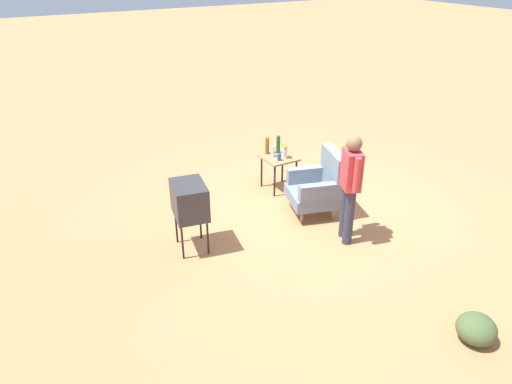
# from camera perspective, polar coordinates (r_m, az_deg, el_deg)

# --- Properties ---
(ground_plane) EXTENTS (60.00, 60.00, 0.00)m
(ground_plane) POSITION_cam_1_polar(r_m,az_deg,el_deg) (7.90, 7.16, -2.15)
(ground_plane) COLOR #C17A4C
(armchair) EXTENTS (0.95, 0.97, 1.06)m
(armchair) POSITION_cam_1_polar(r_m,az_deg,el_deg) (7.60, 7.71, 0.83)
(armchair) COLOR #937047
(armchair) RESTS_ON ground
(side_table) EXTENTS (0.56, 0.56, 0.62)m
(side_table) POSITION_cam_1_polar(r_m,az_deg,el_deg) (8.32, 2.80, 3.70)
(side_table) COLOR black
(side_table) RESTS_ON ground
(tv_on_stand) EXTENTS (0.67, 0.54, 1.03)m
(tv_on_stand) POSITION_cam_1_polar(r_m,az_deg,el_deg) (6.54, -8.07, -1.02)
(tv_on_stand) COLOR black
(tv_on_stand) RESTS_ON ground
(person_standing) EXTENTS (0.53, 0.35, 1.64)m
(person_standing) POSITION_cam_1_polar(r_m,az_deg,el_deg) (6.74, 11.37, 1.10)
(person_standing) COLOR #2D3347
(person_standing) RESTS_ON ground
(bottle_short_clear) EXTENTS (0.06, 0.06, 0.20)m
(bottle_short_clear) POSITION_cam_1_polar(r_m,az_deg,el_deg) (8.26, 2.04, 4.96)
(bottle_short_clear) COLOR silver
(bottle_short_clear) RESTS_ON side_table
(bottle_wine_green) EXTENTS (0.07, 0.07, 0.32)m
(bottle_wine_green) POSITION_cam_1_polar(r_m,az_deg,el_deg) (8.41, 2.72, 5.80)
(bottle_wine_green) COLOR #1E5623
(bottle_wine_green) RESTS_ON side_table
(soda_can_blue) EXTENTS (0.07, 0.07, 0.12)m
(soda_can_blue) POSITION_cam_1_polar(r_m,az_deg,el_deg) (8.12, 2.83, 4.25)
(soda_can_blue) COLOR blue
(soda_can_blue) RESTS_ON side_table
(bottle_tall_amber) EXTENTS (0.07, 0.07, 0.30)m
(bottle_tall_amber) POSITION_cam_1_polar(r_m,az_deg,el_deg) (8.37, 1.37, 5.65)
(bottle_tall_amber) COLOR brown
(bottle_tall_amber) RESTS_ON side_table
(flower_vase) EXTENTS (0.15, 0.10, 0.27)m
(flower_vase) POSITION_cam_1_polar(r_m,az_deg,el_deg) (8.19, 3.51, 5.09)
(flower_vase) COLOR silver
(flower_vase) RESTS_ON side_table
(shrub_near) EXTENTS (0.43, 0.43, 0.33)m
(shrub_near) POSITION_cam_1_polar(r_m,az_deg,el_deg) (5.87, 25.19, -14.79)
(shrub_near) COLOR #475B33
(shrub_near) RESTS_ON ground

